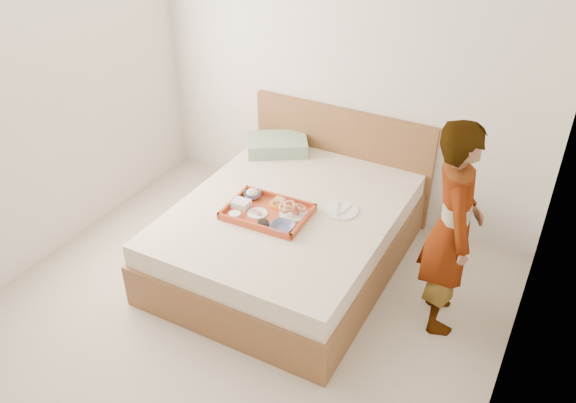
% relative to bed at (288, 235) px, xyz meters
% --- Properties ---
extents(ground, '(3.50, 4.00, 0.01)m').
position_rel_bed_xyz_m(ground, '(-0.02, -1.00, -0.27)').
color(ground, '#C1B4A3').
rests_on(ground, ground).
extents(wall_back, '(3.50, 0.01, 2.60)m').
position_rel_bed_xyz_m(wall_back, '(-0.02, 1.00, 1.04)').
color(wall_back, silver).
rests_on(wall_back, ground).
extents(wall_right, '(0.01, 4.00, 2.60)m').
position_rel_bed_xyz_m(wall_right, '(1.73, -1.00, 1.04)').
color(wall_right, silver).
rests_on(wall_right, ground).
extents(bed, '(1.65, 2.00, 0.53)m').
position_rel_bed_xyz_m(bed, '(0.00, 0.00, 0.00)').
color(bed, brown).
rests_on(bed, ground).
extents(headboard, '(1.65, 0.06, 0.95)m').
position_rel_bed_xyz_m(headboard, '(0.00, 0.97, 0.21)').
color(headboard, brown).
rests_on(headboard, ground).
extents(pillow, '(0.62, 0.57, 0.12)m').
position_rel_bed_xyz_m(pillow, '(-0.51, 0.74, 0.33)').
color(pillow, '#8DAB8A').
rests_on(pillow, bed).
extents(tray, '(0.62, 0.46, 0.06)m').
position_rel_bed_xyz_m(tray, '(-0.08, -0.17, 0.29)').
color(tray, '#B54918').
rests_on(tray, bed).
extents(prawn_plate, '(0.22, 0.22, 0.01)m').
position_rel_bed_xyz_m(prawn_plate, '(0.09, -0.10, 0.29)').
color(prawn_plate, white).
rests_on(prawn_plate, tray).
extents(navy_bowl_big, '(0.18, 0.18, 0.04)m').
position_rel_bed_xyz_m(navy_bowl_big, '(0.11, -0.30, 0.30)').
color(navy_bowl_big, navy).
rests_on(navy_bowl_big, tray).
extents(sauce_dish, '(0.09, 0.09, 0.03)m').
position_rel_bed_xyz_m(sauce_dish, '(-0.03, -0.33, 0.30)').
color(sauce_dish, black).
rests_on(sauce_dish, tray).
extents(meat_plate, '(0.16, 0.16, 0.01)m').
position_rel_bed_xyz_m(meat_plate, '(-0.14, -0.22, 0.29)').
color(meat_plate, white).
rests_on(meat_plate, tray).
extents(bread_plate, '(0.15, 0.15, 0.01)m').
position_rel_bed_xyz_m(bread_plate, '(-0.07, -0.03, 0.29)').
color(bread_plate, orange).
rests_on(bread_plate, tray).
extents(salad_bowl, '(0.14, 0.14, 0.04)m').
position_rel_bed_xyz_m(salad_bowl, '(-0.29, -0.04, 0.30)').
color(salad_bowl, navy).
rests_on(salad_bowl, tray).
extents(plastic_tub, '(0.13, 0.11, 0.06)m').
position_rel_bed_xyz_m(plastic_tub, '(-0.30, -0.19, 0.31)').
color(plastic_tub, silver).
rests_on(plastic_tub, tray).
extents(cheese_round, '(0.09, 0.09, 0.03)m').
position_rel_bed_xyz_m(cheese_round, '(-0.27, -0.32, 0.30)').
color(cheese_round, white).
rests_on(cheese_round, tray).
extents(dinner_plate, '(0.25, 0.25, 0.01)m').
position_rel_bed_xyz_m(dinner_plate, '(0.38, 0.14, 0.27)').
color(dinner_plate, white).
rests_on(dinner_plate, bed).
extents(person, '(0.55, 0.66, 1.54)m').
position_rel_bed_xyz_m(person, '(1.23, -0.04, 0.50)').
color(person, white).
rests_on(person, ground).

